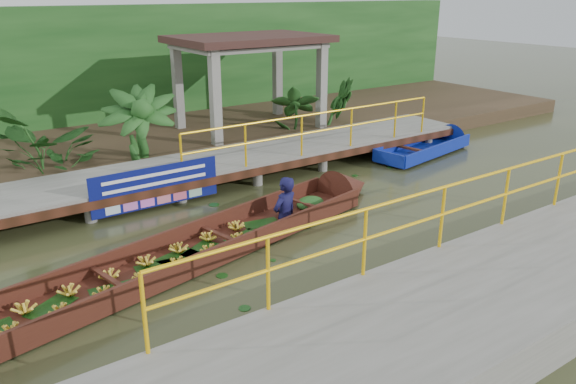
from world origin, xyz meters
TOP-DOWN VIEW (x-y plane):
  - ground at (0.00, 0.00)m, footprint 80.00×80.00m
  - land_strip at (0.00, 7.50)m, footprint 30.00×8.00m
  - far_dock at (0.02, 3.43)m, footprint 16.00×2.06m
  - near_dock at (1.00, -4.20)m, footprint 18.00×2.40m
  - pavilion at (3.00, 6.30)m, footprint 4.40×3.00m
  - foliage_backdrop at (0.00, 10.00)m, footprint 30.00×0.80m
  - vendor_boat at (-2.27, -0.10)m, footprint 11.10×3.37m
  - moored_blue_boat at (7.16, 2.37)m, footprint 4.05×1.68m
  - blue_banner at (-1.64, 2.48)m, footprint 2.81×0.04m
  - tropical_plants at (-1.25, 5.30)m, footprint 14.19×1.19m

SIDE VIEW (x-z plane):
  - ground at x=0.00m, z-range 0.00..0.00m
  - moored_blue_boat at x=7.16m, z-range -0.30..0.64m
  - vendor_boat at x=-2.27m, z-range -0.88..1.33m
  - land_strip at x=0.00m, z-range 0.00..0.45m
  - near_dock at x=1.00m, z-range -0.56..1.16m
  - far_dock at x=0.02m, z-range -0.35..1.30m
  - blue_banner at x=-1.64m, z-range 0.12..1.00m
  - tropical_plants at x=-1.25m, z-range 0.45..1.94m
  - foliage_backdrop at x=0.00m, z-range 0.00..4.00m
  - pavilion at x=3.00m, z-range 1.32..4.32m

